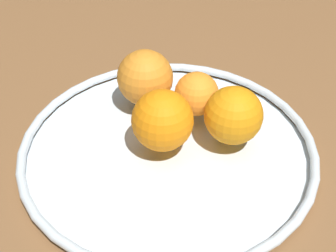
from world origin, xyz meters
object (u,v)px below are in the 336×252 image
Objects in this scene: fruit_bowl at (168,148)px; orange_back_left at (197,94)px; orange_center at (233,115)px; orange_back_right at (163,121)px; orange_front_right at (145,78)px.

fruit_bowl is 6.37× the size of orange_back_left.
orange_center is 1.24× the size of orange_back_left.
orange_center is at bearing -86.53° from orange_back_right.
orange_center is at bearing -129.59° from orange_front_right.
orange_back_left is (6.48, -5.14, -0.89)cm from orange_back_right.
orange_back_right is at bearing 93.47° from orange_center.
orange_front_right reaches higher than orange_center.
orange_back_left is at bearing -34.63° from fruit_bowl.
fruit_bowl is 5.14× the size of orange_center.
orange_center is 0.96× the size of orange_front_right.
orange_back_left is at bearing -38.43° from orange_back_right.
orange_front_right is 9.79cm from orange_back_right.
orange_back_left is (6.43, -4.44, 3.97)cm from fruit_bowl.
orange_center is at bearing -145.94° from orange_back_left.
orange_front_right is at bearing 14.68° from fruit_bowl.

